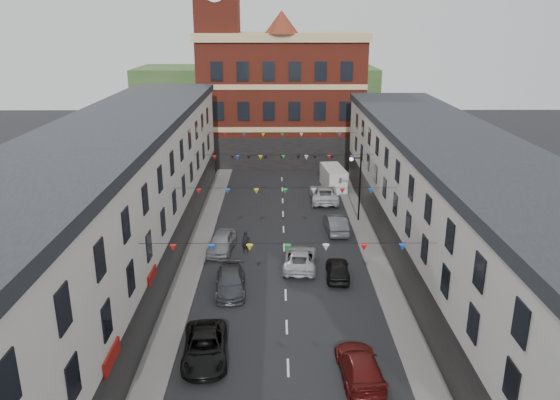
{
  "coord_description": "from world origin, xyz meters",
  "views": [
    {
      "loc": [
        -0.56,
        -32.35,
        17.19
      ],
      "look_at": [
        -0.34,
        6.79,
        4.4
      ],
      "focal_mm": 35.0,
      "sensor_mm": 36.0,
      "label": 1
    }
  ],
  "objects_px": {
    "street_lamp": "(357,180)",
    "pedestrian": "(246,242)",
    "car_left_d": "(230,282)",
    "car_left_e": "(222,242)",
    "moving_car": "(300,258)",
    "white_van": "(333,178)",
    "car_right_c": "(360,366)",
    "car_right_e": "(336,224)",
    "car_right_f": "(324,193)",
    "car_left_c": "(205,347)",
    "car_right_d": "(338,269)"
  },
  "relations": [
    {
      "from": "car_left_c",
      "to": "car_right_c",
      "type": "relative_size",
      "value": 1.03
    },
    {
      "from": "street_lamp",
      "to": "pedestrian",
      "type": "relative_size",
      "value": 3.36
    },
    {
      "from": "car_left_d",
      "to": "car_right_f",
      "type": "relative_size",
      "value": 0.83
    },
    {
      "from": "car_right_c",
      "to": "moving_car",
      "type": "relative_size",
      "value": 0.97
    },
    {
      "from": "pedestrian",
      "to": "car_left_e",
      "type": "bearing_deg",
      "value": 171.77
    },
    {
      "from": "car_right_f",
      "to": "pedestrian",
      "type": "bearing_deg",
      "value": 61.31
    },
    {
      "from": "car_right_e",
      "to": "moving_car",
      "type": "relative_size",
      "value": 0.91
    },
    {
      "from": "car_left_c",
      "to": "car_left_e",
      "type": "bearing_deg",
      "value": 87.13
    },
    {
      "from": "car_right_c",
      "to": "car_right_d",
      "type": "distance_m",
      "value": 11.44
    },
    {
      "from": "car_left_c",
      "to": "moving_car",
      "type": "xyz_separation_m",
      "value": [
        5.54,
        11.47,
        -0.0
      ]
    },
    {
      "from": "car_left_e",
      "to": "pedestrian",
      "type": "xyz_separation_m",
      "value": [
        1.92,
        -0.37,
        0.13
      ]
    },
    {
      "from": "street_lamp",
      "to": "moving_car",
      "type": "relative_size",
      "value": 1.19
    },
    {
      "from": "car_left_d",
      "to": "car_left_e",
      "type": "xyz_separation_m",
      "value": [
        -1.22,
        6.69,
        0.08
      ]
    },
    {
      "from": "car_left_d",
      "to": "car_left_e",
      "type": "bearing_deg",
      "value": 96.24
    },
    {
      "from": "car_right_d",
      "to": "pedestrian",
      "type": "relative_size",
      "value": 2.22
    },
    {
      "from": "white_van",
      "to": "pedestrian",
      "type": "height_order",
      "value": "white_van"
    },
    {
      "from": "car_right_f",
      "to": "moving_car",
      "type": "xyz_separation_m",
      "value": [
        -3.03,
        -15.58,
        -0.1
      ]
    },
    {
      "from": "moving_car",
      "to": "street_lamp",
      "type": "bearing_deg",
      "value": -114.76
    },
    {
      "from": "car_right_d",
      "to": "car_right_e",
      "type": "bearing_deg",
      "value": -91.86
    },
    {
      "from": "car_right_e",
      "to": "white_van",
      "type": "relative_size",
      "value": 0.88
    },
    {
      "from": "car_left_e",
      "to": "white_van",
      "type": "relative_size",
      "value": 0.86
    },
    {
      "from": "car_left_d",
      "to": "moving_car",
      "type": "height_order",
      "value": "moving_car"
    },
    {
      "from": "car_left_d",
      "to": "car_right_e",
      "type": "distance_m",
      "value": 13.53
    },
    {
      "from": "street_lamp",
      "to": "car_right_c",
      "type": "bearing_deg",
      "value": -97.34
    },
    {
      "from": "car_left_e",
      "to": "pedestrian",
      "type": "distance_m",
      "value": 1.96
    },
    {
      "from": "car_right_c",
      "to": "pedestrian",
      "type": "bearing_deg",
      "value": -70.83
    },
    {
      "from": "white_van",
      "to": "car_right_d",
      "type": "bearing_deg",
      "value": -101.6
    },
    {
      "from": "street_lamp",
      "to": "car_right_c",
      "type": "xyz_separation_m",
      "value": [
        -2.95,
        -22.92,
        -3.2
      ]
    },
    {
      "from": "car_right_d",
      "to": "car_right_e",
      "type": "xyz_separation_m",
      "value": [
        0.78,
        8.85,
        0.08
      ]
    },
    {
      "from": "car_left_d",
      "to": "car_right_e",
      "type": "height_order",
      "value": "car_right_e"
    },
    {
      "from": "street_lamp",
      "to": "car_left_d",
      "type": "distance_m",
      "value": 17.18
    },
    {
      "from": "car_left_e",
      "to": "moving_car",
      "type": "relative_size",
      "value": 0.89
    },
    {
      "from": "moving_car",
      "to": "white_van",
      "type": "bearing_deg",
      "value": -97.91
    },
    {
      "from": "car_right_d",
      "to": "car_left_d",
      "type": "bearing_deg",
      "value": 17.71
    },
    {
      "from": "car_left_c",
      "to": "car_right_c",
      "type": "distance_m",
      "value": 8.21
    },
    {
      "from": "car_left_c",
      "to": "white_van",
      "type": "bearing_deg",
      "value": 67.6
    },
    {
      "from": "car_right_e",
      "to": "street_lamp",
      "type": "bearing_deg",
      "value": -130.96
    },
    {
      "from": "car_right_d",
      "to": "pedestrian",
      "type": "height_order",
      "value": "pedestrian"
    },
    {
      "from": "car_left_e",
      "to": "car_right_f",
      "type": "xyz_separation_m",
      "value": [
        9.08,
        12.62,
        0.03
      ]
    },
    {
      "from": "street_lamp",
      "to": "pedestrian",
      "type": "bearing_deg",
      "value": -143.42
    },
    {
      "from": "car_right_d",
      "to": "moving_car",
      "type": "bearing_deg",
      "value": -31.71
    },
    {
      "from": "street_lamp",
      "to": "pedestrian",
      "type": "distance_m",
      "value": 12.27
    },
    {
      "from": "car_left_d",
      "to": "car_right_d",
      "type": "height_order",
      "value": "car_left_d"
    },
    {
      "from": "pedestrian",
      "to": "street_lamp",
      "type": "bearing_deg",
      "value": 39.21
    },
    {
      "from": "car_left_c",
      "to": "pedestrian",
      "type": "bearing_deg",
      "value": 79.37
    },
    {
      "from": "street_lamp",
      "to": "car_left_c",
      "type": "bearing_deg",
      "value": -117.42
    },
    {
      "from": "car_right_d",
      "to": "car_right_f",
      "type": "bearing_deg",
      "value": -88.32
    },
    {
      "from": "car_left_d",
      "to": "white_van",
      "type": "bearing_deg",
      "value": 64.67
    },
    {
      "from": "car_left_c",
      "to": "car_right_f",
      "type": "relative_size",
      "value": 0.88
    },
    {
      "from": "car_left_c",
      "to": "white_van",
      "type": "xyz_separation_m",
      "value": [
        9.97,
        31.56,
        0.46
      ]
    }
  ]
}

